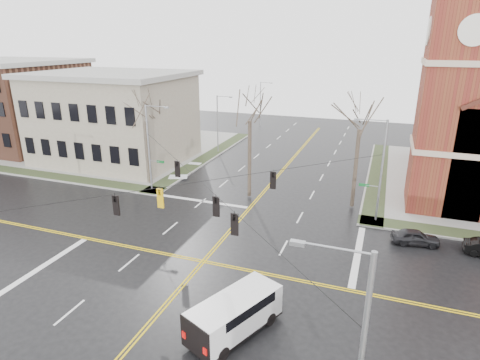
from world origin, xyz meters
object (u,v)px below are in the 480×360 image
(signal_pole_ne, at_px, (380,168))
(parked_car_a, at_px, (415,237))
(cargo_van, at_px, (238,311))
(tree_nw_far, at_px, (146,117))
(tree_nw_near, at_px, (250,116))
(signal_pole_se, at_px, (356,359))
(streetlight_north_a, at_px, (218,122))
(tree_ne, at_px, (360,124))
(signal_pole_nw, at_px, (150,146))
(streetlight_north_b, at_px, (261,102))

(signal_pole_ne, height_order, parked_car_a, signal_pole_ne)
(cargo_van, bearing_deg, tree_nw_far, 156.67)
(tree_nw_far, distance_m, tree_nw_near, 11.64)
(signal_pole_se, xyz_separation_m, streetlight_north_a, (-21.97, 39.50, -0.48))
(signal_pole_se, xyz_separation_m, tree_nw_far, (-23.90, 24.55, 2.62))
(tree_nw_near, bearing_deg, cargo_van, -72.88)
(cargo_van, distance_m, tree_ne, 21.59)
(parked_car_a, height_order, tree_nw_far, tree_nw_far)
(signal_pole_nw, distance_m, tree_ne, 20.92)
(signal_pole_ne, bearing_deg, signal_pole_nw, 180.00)
(cargo_van, xyz_separation_m, tree_nw_near, (-5.90, 19.16, 7.13))
(streetlight_north_b, distance_m, cargo_van, 56.29)
(signal_pole_nw, xyz_separation_m, signal_pole_se, (22.64, -23.00, 0.00))
(streetlight_north_b, relative_size, parked_car_a, 2.22)
(signal_pole_se, bearing_deg, tree_nw_far, 134.24)
(tree_nw_near, bearing_deg, signal_pole_ne, -7.73)
(cargo_van, height_order, tree_nw_far, tree_nw_far)
(signal_pole_nw, xyz_separation_m, streetlight_north_a, (0.67, 16.50, -0.48))
(signal_pole_nw, distance_m, streetlight_north_a, 16.52)
(signal_pole_se, height_order, streetlight_north_b, signal_pole_se)
(signal_pole_nw, height_order, tree_nw_far, tree_nw_far)
(signal_pole_nw, relative_size, tree_nw_far, 0.86)
(parked_car_a, xyz_separation_m, tree_ne, (-5.40, 5.85, 7.53))
(signal_pole_se, height_order, tree_nw_near, tree_nw_near)
(signal_pole_ne, relative_size, signal_pole_se, 1.00)
(signal_pole_ne, bearing_deg, streetlight_north_a, 143.10)
(signal_pole_se, distance_m, tree_ne, 25.82)
(tree_nw_near, distance_m, tree_ne, 10.21)
(signal_pole_se, relative_size, tree_nw_far, 0.86)
(signal_pole_ne, relative_size, tree_nw_near, 0.77)
(tree_ne, bearing_deg, tree_nw_near, -175.16)
(signal_pole_se, relative_size, cargo_van, 1.48)
(parked_car_a, height_order, tree_ne, tree_ne)
(cargo_van, height_order, tree_nw_near, tree_nw_near)
(cargo_van, distance_m, tree_nw_near, 21.28)
(signal_pole_nw, height_order, signal_pole_se, same)
(signal_pole_ne, bearing_deg, tree_nw_far, 176.30)
(cargo_van, xyz_separation_m, parked_car_a, (9.67, 14.17, -0.67))
(signal_pole_se, distance_m, tree_nw_near, 27.78)
(streetlight_north_a, relative_size, cargo_van, 1.32)
(cargo_van, xyz_separation_m, tree_nw_far, (-17.51, 19.04, 6.29))
(signal_pole_se, xyz_separation_m, parked_car_a, (3.27, 19.68, -4.34))
(signal_pole_se, bearing_deg, streetlight_north_a, 119.09)
(signal_pole_nw, xyz_separation_m, tree_nw_near, (10.35, 1.67, 3.46))
(streetlight_north_b, height_order, tree_nw_far, tree_nw_far)
(streetlight_north_a, height_order, cargo_van, streetlight_north_a)
(signal_pole_se, relative_size, tree_nw_near, 0.77)
(signal_pole_nw, relative_size, parked_car_a, 2.50)
(signal_pole_se, bearing_deg, cargo_van, 139.25)
(streetlight_north_b, xyz_separation_m, parked_car_a, (25.25, -39.82, -3.85))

